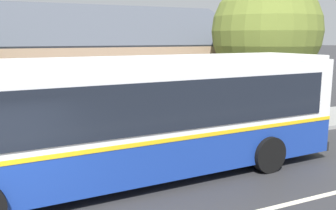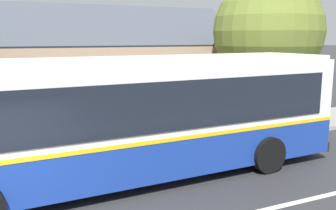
# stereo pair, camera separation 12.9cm
# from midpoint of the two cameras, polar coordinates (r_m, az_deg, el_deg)

# --- Properties ---
(sidewalk_far) EXTENTS (60.00, 3.00, 0.15)m
(sidewalk_far) POSITION_cam_midpoint_polar(r_m,az_deg,el_deg) (12.41, -23.69, -7.31)
(sidewalk_far) COLOR gray
(sidewalk_far) RESTS_ON ground
(community_building) EXTENTS (22.32, 8.68, 6.32)m
(community_building) POSITION_cam_midpoint_polar(r_m,az_deg,el_deg) (19.33, -23.10, 3.86)
(community_building) COLOR tan
(community_building) RESTS_ON ground
(transit_bus) EXTENTS (12.28, 3.08, 3.14)m
(transit_bus) POSITION_cam_midpoint_polar(r_m,az_deg,el_deg) (9.44, -6.73, -1.72)
(transit_bus) COLOR navy
(transit_bus) RESTS_ON ground
(bench_down_street) EXTENTS (1.79, 0.51, 0.94)m
(bench_down_street) POSITION_cam_midpoint_polar(r_m,az_deg,el_deg) (12.04, -20.93, -5.16)
(bench_down_street) COLOR brown
(bench_down_street) RESTS_ON sidewalk_far
(street_tree_primary) EXTENTS (4.63, 4.63, 6.22)m
(street_tree_primary) POSITION_cam_midpoint_polar(r_m,az_deg,el_deg) (16.73, 15.19, 10.77)
(street_tree_primary) COLOR #4C3828
(street_tree_primary) RESTS_ON ground
(bus_stop_sign) EXTENTS (0.36, 0.07, 2.40)m
(bus_stop_sign) POSITION_cam_midpoint_polar(r_m,az_deg,el_deg) (14.83, 17.37, 2.05)
(bus_stop_sign) COLOR gray
(bus_stop_sign) RESTS_ON sidewalk_far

